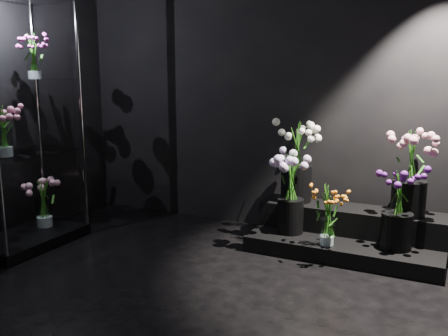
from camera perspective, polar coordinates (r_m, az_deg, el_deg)
The scene contains 12 objects.
floor at distance 3.44m, azimuth -8.41°, elevation -15.68°, with size 4.00×4.00×0.00m, color black.
wall_back at distance 4.85m, azimuth 4.77°, elevation 9.42°, with size 4.00×4.00×0.00m, color black.
display_riser at distance 4.50m, azimuth 13.95°, elevation -7.27°, with size 1.60×0.71×0.36m.
display_case at distance 4.64m, azimuth -22.32°, elevation 4.45°, with size 0.58×0.97×2.14m.
bouquet_orange_bells at distance 4.14m, azimuth 11.78°, elevation -5.10°, with size 0.31×0.31×0.51m.
bouquet_lilac at distance 4.37m, azimuth 7.67°, elevation -2.19°, with size 0.44×0.44×0.71m.
bouquet_purple at distance 4.18m, azimuth 19.28°, elevation -4.03°, with size 0.34×0.34×0.66m.
bouquet_cream_roses at distance 4.57m, azimuth 8.33°, elevation 1.24°, with size 0.52×0.52×0.73m.
bouquet_pink_roses at distance 4.35m, azimuth 20.53°, elevation -0.15°, with size 0.42×0.42×0.70m.
bouquet_case_pink at distance 4.51m, azimuth -23.92°, elevation 4.02°, with size 0.37×0.37×0.42m.
bouquet_case_magenta at distance 4.71m, azimuth -20.94°, elevation 11.85°, with size 0.27×0.27×0.38m.
bouquet_case_base_pink at distance 4.94m, azimuth -19.95°, elevation -3.65°, with size 0.44×0.44×0.44m.
Camera 1 is at (1.77, -2.51, 1.55)m, focal length 40.00 mm.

